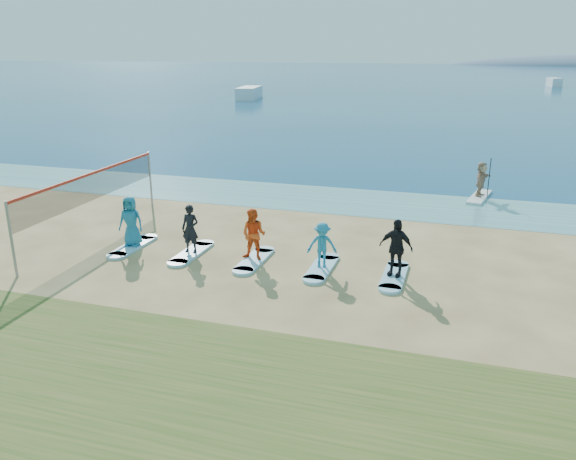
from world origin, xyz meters
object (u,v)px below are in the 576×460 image
(boat_offshore_b, at_px, (554,86))
(surfboard_2, at_px, (254,260))
(surfboard_1, at_px, (192,253))
(student_3, at_px, (322,245))
(surfboard_4, at_px, (394,276))
(student_4, at_px, (396,248))
(student_0, at_px, (131,221))
(student_2, at_px, (254,235))
(boat_offshore_a, at_px, (249,99))
(surfboard_0, at_px, (133,246))
(student_1, at_px, (190,229))
(paddleboard, at_px, (479,197))
(volleyball_net, at_px, (92,187))
(surfboard_3, at_px, (322,268))
(paddleboarder, at_px, (481,179))

(boat_offshore_b, bearing_deg, surfboard_2, -106.58)
(surfboard_1, xyz_separation_m, student_3, (4.75, -0.00, 0.80))
(surfboard_4, relative_size, student_4, 1.19)
(surfboard_2, relative_size, student_3, 1.46)
(student_0, relative_size, student_2, 1.04)
(boat_offshore_a, relative_size, surfboard_2, 3.51)
(student_0, bearing_deg, surfboard_0, 82.00)
(boat_offshore_a, relative_size, student_1, 4.53)
(surfboard_2, xyz_separation_m, student_2, (0.00, -0.00, 0.92))
(paddleboard, distance_m, boat_offshore_a, 60.97)
(boat_offshore_b, height_order, student_4, student_4)
(boat_offshore_b, relative_size, student_4, 3.41)
(volleyball_net, relative_size, surfboard_2, 4.13)
(paddleboard, distance_m, surfboard_2, 13.59)
(boat_offshore_a, bearing_deg, paddleboard, -68.03)
(student_2, bearing_deg, boat_offshore_b, 79.27)
(student_0, relative_size, surfboard_1, 0.83)
(student_0, xyz_separation_m, student_2, (4.75, 0.00, -0.03))
(volleyball_net, distance_m, surfboard_3, 9.54)
(surfboard_4, bearing_deg, boat_offshore_b, 80.90)
(boat_offshore_a, bearing_deg, surfboard_2, -78.49)
(student_3, bearing_deg, student_1, 165.25)
(boat_offshore_b, distance_m, surfboard_3, 111.77)
(volleyball_net, xyz_separation_m, surfboard_2, (6.93, -0.92, -1.86))
(student_0, bearing_deg, volleyball_net, 149.19)
(student_4, bearing_deg, student_1, -168.06)
(student_3, bearing_deg, paddleboarder, 51.41)
(student_1, xyz_separation_m, student_2, (2.37, 0.00, 0.03))
(student_2, bearing_deg, surfboard_2, 90.77)
(paddleboard, height_order, boat_offshore_b, boat_offshore_b)
(student_4, bearing_deg, boat_offshore_a, 127.05)
(boat_offshore_a, bearing_deg, student_3, -76.65)
(volleyball_net, distance_m, surfboard_0, 3.01)
(volleyball_net, height_order, surfboard_2, volleyball_net)
(boat_offshore_a, height_order, student_4, student_4)
(surfboard_0, xyz_separation_m, student_1, (2.37, -0.00, 0.90))
(surfboard_4, distance_m, student_4, 0.97)
(volleyball_net, bearing_deg, student_3, -5.64)
(surfboard_4, bearing_deg, student_2, -180.00)
(boat_offshore_a, bearing_deg, student_4, -74.85)
(student_0, bearing_deg, boat_offshore_a, 99.66)
(boat_offshore_b, bearing_deg, paddleboarder, -103.71)
(boat_offshore_b, height_order, surfboard_4, boat_offshore_b)
(volleyball_net, xyz_separation_m, boat_offshore_b, (29.30, 109.05, -1.90))
(student_2, xyz_separation_m, surfboard_4, (4.75, 0.00, -0.92))
(student_3, bearing_deg, boat_offshore_a, 98.58)
(paddleboarder, distance_m, student_2, 13.59)
(paddleboarder, xyz_separation_m, boat_offshore_a, (-32.25, 51.74, -0.95))
(volleyball_net, xyz_separation_m, student_3, (9.31, -0.92, -1.06))
(surfboard_4, height_order, student_4, student_4)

